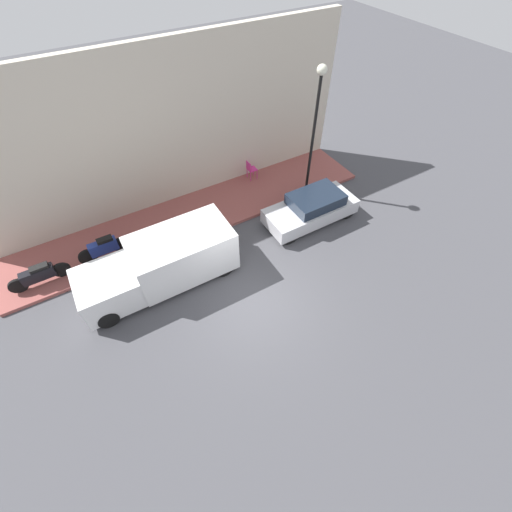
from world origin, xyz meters
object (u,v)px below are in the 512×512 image
scooter_silver (169,230)px  cafe_chair (251,169)px  streetlamp (316,112)px  delivery_van (161,263)px  motorcycle_black (39,275)px  motorcycle_blue (104,248)px  parked_car (312,208)px

scooter_silver → cafe_chair: size_ratio=1.96×
streetlamp → cafe_chair: streetlamp is taller
scooter_silver → cafe_chair: bearing=-68.9°
delivery_van → motorcycle_black: size_ratio=2.64×
motorcycle_black → streetlamp: size_ratio=0.38×
scooter_silver → streetlamp: streetlamp is taller
scooter_silver → motorcycle_blue: (0.28, 2.43, 0.05)m
motorcycle_blue → cafe_chair: cafe_chair is taller
delivery_van → scooter_silver: (1.81, -0.91, -0.38)m
scooter_silver → motorcycle_blue: size_ratio=0.92×
parked_car → motorcycle_black: bearing=79.2°
delivery_van → motorcycle_blue: delivery_van is taller
motorcycle_black → scooter_silver: 4.72m
scooter_silver → motorcycle_blue: motorcycle_blue is taller
parked_car → motorcycle_blue: 8.25m
delivery_van → streetlamp: (1.67, -7.45, 2.83)m
parked_car → cafe_chair: (3.63, 0.83, 0.06)m
scooter_silver → cafe_chair: cafe_chair is taller
delivery_van → motorcycle_black: bearing=62.8°
parked_car → motorcycle_blue: size_ratio=2.03×
motorcycle_black → streetlamp: (-0.29, -11.25, 3.18)m
delivery_van → motorcycle_blue: 2.61m
parked_car → motorcycle_blue: (2.09, 7.98, 0.01)m
parked_car → streetlamp: (1.67, -0.98, 3.16)m
parked_car → delivery_van: delivery_van is taller
motorcycle_blue → streetlamp: bearing=-92.7°
motorcycle_black → cafe_chair: bearing=-80.0°
parked_car → delivery_van: (0.00, 6.46, 0.33)m
delivery_van → streetlamp: size_ratio=1.00×
delivery_van → streetlamp: 8.14m
scooter_silver → streetlamp: size_ratio=0.33×
motorcycle_blue → delivery_van: bearing=-144.0°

